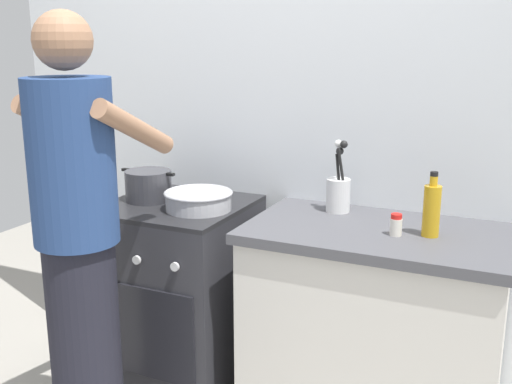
{
  "coord_description": "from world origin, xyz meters",
  "views": [
    {
      "loc": [
        1.05,
        -2.06,
        1.6
      ],
      "look_at": [
        0.05,
        0.12,
        1.0
      ],
      "focal_mm": 42.72,
      "sensor_mm": 36.0,
      "label": 1
    }
  ],
  "objects_px": {
    "spice_bottle": "(396,225)",
    "oil_bottle": "(432,209)",
    "pot": "(148,186)",
    "person": "(80,252)",
    "utensil_crock": "(338,191)",
    "stove_range": "(179,298)",
    "mixing_bowl": "(198,199)"
  },
  "relations": [
    {
      "from": "stove_range",
      "to": "utensil_crock",
      "type": "height_order",
      "value": "utensil_crock"
    },
    {
      "from": "spice_bottle",
      "to": "person",
      "type": "distance_m",
      "value": 1.16
    },
    {
      "from": "utensil_crock",
      "to": "spice_bottle",
      "type": "distance_m",
      "value": 0.37
    },
    {
      "from": "stove_range",
      "to": "pot",
      "type": "relative_size",
      "value": 3.31
    },
    {
      "from": "utensil_crock",
      "to": "oil_bottle",
      "type": "relative_size",
      "value": 1.26
    },
    {
      "from": "pot",
      "to": "utensil_crock",
      "type": "height_order",
      "value": "utensil_crock"
    },
    {
      "from": "pot",
      "to": "spice_bottle",
      "type": "distance_m",
      "value": 1.12
    },
    {
      "from": "spice_bottle",
      "to": "oil_bottle",
      "type": "distance_m",
      "value": 0.14
    },
    {
      "from": "stove_range",
      "to": "utensil_crock",
      "type": "xyz_separation_m",
      "value": [
        0.69,
        0.17,
        0.54
      ]
    },
    {
      "from": "mixing_bowl",
      "to": "person",
      "type": "distance_m",
      "value": 0.58
    },
    {
      "from": "pot",
      "to": "person",
      "type": "relative_size",
      "value": 0.16
    },
    {
      "from": "pot",
      "to": "utensil_crock",
      "type": "relative_size",
      "value": 0.89
    },
    {
      "from": "utensil_crock",
      "to": "spice_bottle",
      "type": "relative_size",
      "value": 3.71
    },
    {
      "from": "pot",
      "to": "spice_bottle",
      "type": "xyz_separation_m",
      "value": [
        1.12,
        -0.04,
        -0.03
      ]
    },
    {
      "from": "oil_bottle",
      "to": "utensil_crock",
      "type": "bearing_deg",
      "value": 156.67
    },
    {
      "from": "pot",
      "to": "stove_range",
      "type": "bearing_deg",
      "value": 2.17
    },
    {
      "from": "spice_bottle",
      "to": "oil_bottle",
      "type": "relative_size",
      "value": 0.34
    },
    {
      "from": "spice_bottle",
      "to": "oil_bottle",
      "type": "xyz_separation_m",
      "value": [
        0.12,
        0.05,
        0.06
      ]
    },
    {
      "from": "mixing_bowl",
      "to": "stove_range",
      "type": "bearing_deg",
      "value": 161.96
    },
    {
      "from": "pot",
      "to": "spice_bottle",
      "type": "relative_size",
      "value": 3.3
    },
    {
      "from": "pot",
      "to": "oil_bottle",
      "type": "relative_size",
      "value": 1.12
    },
    {
      "from": "utensil_crock",
      "to": "stove_range",
      "type": "bearing_deg",
      "value": -165.92
    },
    {
      "from": "mixing_bowl",
      "to": "oil_bottle",
      "type": "height_order",
      "value": "oil_bottle"
    },
    {
      "from": "spice_bottle",
      "to": "person",
      "type": "bearing_deg",
      "value": -152.03
    },
    {
      "from": "mixing_bowl",
      "to": "spice_bottle",
      "type": "xyz_separation_m",
      "value": [
        0.84,
        -0.0,
        -0.0
      ]
    },
    {
      "from": "oil_bottle",
      "to": "person",
      "type": "height_order",
      "value": "person"
    },
    {
      "from": "stove_range",
      "to": "spice_bottle",
      "type": "bearing_deg",
      "value": -2.84
    },
    {
      "from": "oil_bottle",
      "to": "stove_range",
      "type": "bearing_deg",
      "value": 179.84
    },
    {
      "from": "spice_bottle",
      "to": "person",
      "type": "relative_size",
      "value": 0.05
    },
    {
      "from": "utensil_crock",
      "to": "oil_bottle",
      "type": "xyz_separation_m",
      "value": [
        0.41,
        -0.18,
        0.01
      ]
    },
    {
      "from": "utensil_crock",
      "to": "person",
      "type": "distance_m",
      "value": 1.06
    },
    {
      "from": "stove_range",
      "to": "pot",
      "type": "xyz_separation_m",
      "value": [
        -0.14,
        -0.01,
        0.52
      ]
    }
  ]
}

